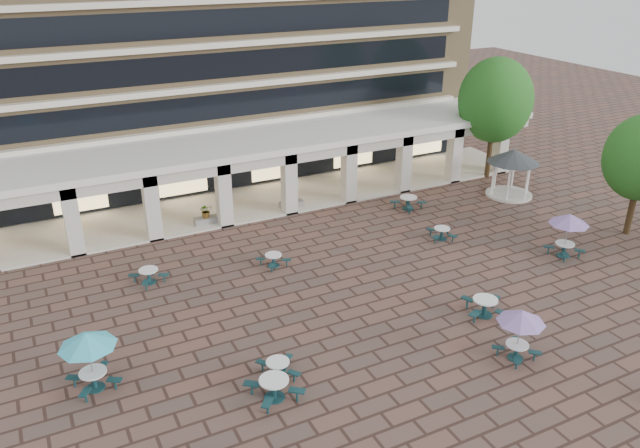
{
  "coord_description": "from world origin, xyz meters",
  "views": [
    {
      "loc": [
        -12.41,
        -20.64,
        15.46
      ],
      "look_at": [
        -0.49,
        3.0,
        3.51
      ],
      "focal_mm": 35.0,
      "sensor_mm": 36.0,
      "label": 1
    }
  ],
  "objects": [
    {
      "name": "ground",
      "position": [
        0.0,
        0.0,
        0.0
      ],
      "size": [
        120.0,
        120.0,
        0.0
      ],
      "primitive_type": "plane",
      "color": "brown",
      "rests_on": "ground"
    },
    {
      "name": "retail_arcade",
      "position": [
        0.0,
        14.8,
        3.0
      ],
      "size": [
        42.0,
        6.6,
        4.4
      ],
      "color": "white",
      "rests_on": "ground"
    },
    {
      "name": "picnic_table_4",
      "position": [
        -11.47,
        0.22,
        2.11
      ],
      "size": [
        2.15,
        2.15,
        2.48
      ],
      "rotation": [
        0.0,
        0.0,
        0.23
      ],
      "color": "#153A41",
      "rests_on": "ground"
    },
    {
      "name": "picnic_table_5",
      "position": [
        -5.6,
        -3.36,
        0.5
      ],
      "size": [
        2.03,
        2.03,
        0.84
      ],
      "rotation": [
        0.0,
        0.0,
        0.1
      ],
      "color": "#153A41",
      "rests_on": "ground"
    },
    {
      "name": "picnic_table_6",
      "position": [
        4.14,
        -5.54,
        1.9
      ],
      "size": [
        1.94,
        1.94,
        2.24
      ],
      "rotation": [
        0.0,
        0.0,
        0.08
      ],
      "color": "#153A41",
      "rests_on": "ground"
    },
    {
      "name": "picnic_table_7",
      "position": [
        5.13,
        -2.42,
        0.5
      ],
      "size": [
        2.32,
        2.32,
        0.85
      ],
      "rotation": [
        0.0,
        0.0,
        -0.43
      ],
      "color": "#153A41",
      "rests_on": "ground"
    },
    {
      "name": "picnic_table_8",
      "position": [
        -4.97,
        -2.24,
        0.42
      ],
      "size": [
        1.73,
        1.73,
        0.7
      ],
      "rotation": [
        0.0,
        0.0,
        -0.16
      ],
      "color": "#153A41",
      "rests_on": "ground"
    },
    {
      "name": "picnic_table_9",
      "position": [
        -1.56,
        6.28,
        0.4
      ],
      "size": [
        1.72,
        1.72,
        0.66
      ],
      "rotation": [
        0.0,
        0.0,
        0.25
      ],
      "color": "#153A41",
      "rests_on": "ground"
    },
    {
      "name": "picnic_table_10",
      "position": [
        8.29,
        4.97,
        0.41
      ],
      "size": [
        1.85,
        1.85,
        0.69
      ],
      "rotation": [
        0.0,
        0.0,
        -0.36
      ],
      "color": "#153A41",
      "rests_on": "ground"
    },
    {
      "name": "picnic_table_11",
      "position": [
        12.89,
        0.27,
        2.08
      ],
      "size": [
        2.12,
        2.12,
        2.45
      ],
      "rotation": [
        0.0,
        0.0,
        0.02
      ],
      "color": "#153A41",
      "rests_on": "ground"
    },
    {
      "name": "picnic_table_12",
      "position": [
        -7.78,
        7.47,
        0.43
      ],
      "size": [
        1.93,
        1.93,
        0.72
      ],
      "rotation": [
        0.0,
        0.0,
        0.35
      ],
      "color": "#153A41",
      "rests_on": "ground"
    },
    {
      "name": "picnic_table_13",
      "position": [
        9.09,
        9.54,
        0.49
      ],
      "size": [
        2.16,
        2.16,
        0.82
      ],
      "rotation": [
        0.0,
        0.0,
        0.29
      ],
      "color": "#153A41",
      "rests_on": "ground"
    },
    {
      "name": "gazebo",
      "position": [
        16.46,
        8.45,
        2.4
      ],
      "size": [
        3.42,
        3.42,
        3.18
      ],
      "rotation": [
        0.0,
        0.0,
        -0.34
      ],
      "color": "beige",
      "rests_on": "ground"
    },
    {
      "name": "tree_east_c",
      "position": [
        17.62,
        12.02,
        5.57
      ],
      "size": [
        5.12,
        5.12,
        8.53
      ],
      "color": "#3D2B18",
      "rests_on": "ground"
    },
    {
      "name": "planter_left",
      "position": [
        -3.11,
        12.9,
        0.59
      ],
      "size": [
        1.5,
        0.74,
        1.36
      ],
      "color": "gray",
      "rests_on": "ground"
    },
    {
      "name": "planter_right",
      "position": [
        2.47,
        12.9,
        0.58
      ],
      "size": [
        1.5,
        0.87,
        1.35
      ],
      "color": "gray",
      "rests_on": "ground"
    }
  ]
}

